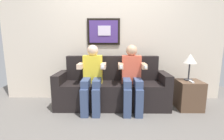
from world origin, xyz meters
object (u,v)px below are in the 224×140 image
person_on_right (132,75)px  spare_remote_on_table (191,82)px  person_on_left (92,75)px  side_table_right (189,95)px  table_lamp (190,60)px  couch (112,89)px

person_on_right → spare_remote_on_table: bearing=-1.4°
person_on_left → person_on_right: 0.66m
side_table_right → table_lamp: 0.61m
table_lamp → spare_remote_on_table: (-0.01, -0.13, -0.35)m
couch → table_lamp: 1.44m
couch → person_on_right: (0.33, -0.17, 0.29)m
person_on_right → side_table_right: person_on_right is taller
person_on_right → person_on_left: bearing=180.0°
person_on_right → spare_remote_on_table: (0.99, -0.02, -0.10)m
person_on_left → spare_remote_on_table: size_ratio=8.54×
couch → table_lamp: (1.33, -0.06, 0.55)m
person_on_left → person_on_right: (0.66, -0.00, 0.00)m
couch → person_on_left: bearing=-153.2°
table_lamp → spare_remote_on_table: 0.37m
couch → spare_remote_on_table: couch is taller
person_on_right → spare_remote_on_table: 0.99m
table_lamp → person_on_right: bearing=-173.8°
person_on_left → table_lamp: person_on_left is taller
side_table_right → table_lamp: bearing=99.9°
person_on_left → table_lamp: 1.68m
table_lamp → spare_remote_on_table: size_ratio=3.54×
couch → person_on_right: person_on_right is taller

